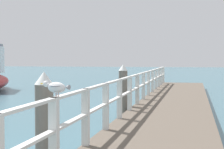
{
  "coord_description": "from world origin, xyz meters",
  "views": [
    {
      "loc": [
        0.72,
        -1.0,
        1.89
      ],
      "look_at": [
        -1.66,
        10.12,
        1.4
      ],
      "focal_mm": 62.1,
      "sensor_mm": 36.0,
      "label": 1
    }
  ],
  "objects": [
    {
      "name": "pier_deck",
      "position": [
        0.0,
        11.7,
        0.18
      ],
      "size": [
        2.43,
        23.4,
        0.35
      ],
      "primitive_type": "cube",
      "color": "brown",
      "rests_on": "ground_plane"
    },
    {
      "name": "pier_railing",
      "position": [
        -1.14,
        11.7,
        0.97
      ],
      "size": [
        0.12,
        21.92,
        1.0
      ],
      "color": "silver",
      "rests_on": "pier_deck"
    },
    {
      "name": "dock_piling_near",
      "position": [
        -1.52,
        4.51,
        0.85
      ],
      "size": [
        0.29,
        0.29,
        1.68
      ],
      "color": "#6B6056",
      "rests_on": "ground_plane"
    },
    {
      "name": "dock_piling_far",
      "position": [
        -1.52,
        11.14,
        0.85
      ],
      "size": [
        0.29,
        0.29,
        1.68
      ],
      "color": "#6B6056",
      "rests_on": "ground_plane"
    },
    {
      "name": "seagull_foreground",
      "position": [
        -1.14,
        4.03,
        1.49
      ],
      "size": [
        0.47,
        0.23,
        0.21
      ],
      "rotation": [
        0.0,
        0.0,
        1.31
      ],
      "color": "white",
      "rests_on": "pier_railing"
    }
  ]
}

